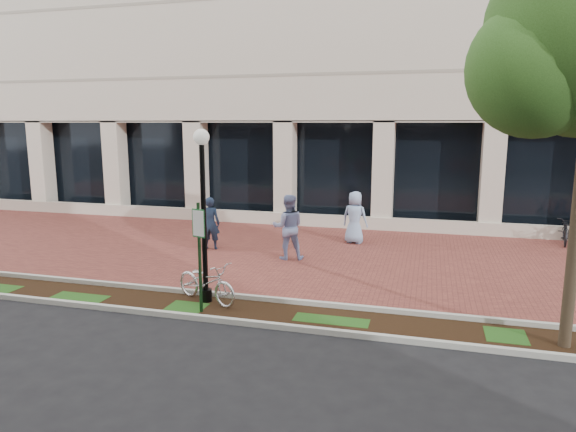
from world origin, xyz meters
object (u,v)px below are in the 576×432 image
(locked_bicycle, at_px, (207,282))
(lamppost, at_px, (203,206))
(pedestrian_left, at_px, (210,223))
(pedestrian_mid, at_px, (288,227))
(parking_sign, at_px, (199,244))
(pedestrian_right, at_px, (355,217))

(locked_bicycle, bearing_deg, lamppost, 84.64)
(locked_bicycle, xyz_separation_m, pedestrian_left, (-2.01, 4.76, 0.39))
(pedestrian_mid, bearing_deg, pedestrian_left, -26.35)
(pedestrian_mid, bearing_deg, parking_sign, 66.57)
(pedestrian_right, bearing_deg, pedestrian_mid, 69.85)
(pedestrian_left, xyz_separation_m, pedestrian_right, (4.49, 2.11, 0.04))
(locked_bicycle, bearing_deg, pedestrian_right, 3.55)
(parking_sign, relative_size, locked_bicycle, 1.32)
(lamppost, distance_m, pedestrian_right, 7.43)
(locked_bicycle, bearing_deg, parking_sign, -143.25)
(lamppost, relative_size, pedestrian_left, 2.29)
(pedestrian_mid, height_order, pedestrian_right, pedestrian_mid)
(locked_bicycle, xyz_separation_m, pedestrian_right, (2.48, 6.88, 0.43))
(lamppost, bearing_deg, pedestrian_right, 69.92)
(pedestrian_left, distance_m, pedestrian_mid, 2.87)
(pedestrian_left, bearing_deg, lamppost, 103.18)
(pedestrian_left, bearing_deg, locked_bicycle, 103.41)
(lamppost, distance_m, locked_bicycle, 1.79)
(pedestrian_right, bearing_deg, locked_bicycle, 82.45)
(parking_sign, relative_size, pedestrian_mid, 1.23)
(parking_sign, distance_m, pedestrian_left, 5.89)
(lamppost, bearing_deg, pedestrian_mid, 78.80)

